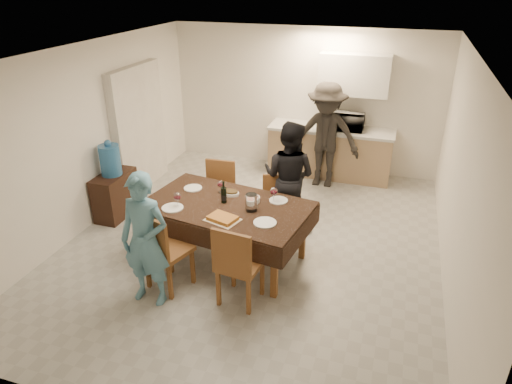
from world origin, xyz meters
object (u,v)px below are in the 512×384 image
wine_bottle (224,192)px  person_kitchen (325,136)px  console (115,195)px  person_far (289,177)px  dining_table (226,207)px  savoury_tart (223,218)px  person_near (145,240)px  water_pitcher (251,203)px  water_jug (110,160)px  microwave (348,122)px

wine_bottle → person_kitchen: size_ratio=0.16×
console → person_far: size_ratio=0.46×
dining_table → savoury_tart: size_ratio=5.79×
savoury_tart → person_near: 0.93m
water_pitcher → water_jug: bearing=165.3°
savoury_tart → person_kitchen: size_ratio=0.21×
dining_table → console: size_ratio=2.95×
water_jug → savoury_tart: bearing=-23.9°
wine_bottle → microwave: (1.14, 3.10, 0.11)m
water_pitcher → person_near: 1.35m
microwave → person_near: bearing=68.6°
dining_table → microwave: size_ratio=4.13×
wine_bottle → microwave: size_ratio=0.54×
dining_table → person_kitchen: person_kitchen is taller
dining_table → person_kitchen: bearing=82.6°
person_far → person_kitchen: 1.67m
person_kitchen → person_near: bearing=-109.5°
wine_bottle → person_near: (-0.50, -1.10, -0.15)m
microwave → person_near: size_ratio=0.34×
dining_table → water_pitcher: 0.38m
wine_bottle → savoury_tart: 0.47m
microwave → person_kitchen: person_kitchen is taller
water_jug → microwave: bearing=39.0°
person_near → person_kitchen: person_kitchen is taller
console → person_kitchen: (2.85, 2.11, 0.57)m
person_far → water_pitcher: bearing=90.3°
person_far → savoury_tart: bearing=83.1°
dining_table → person_kitchen: (0.78, 2.70, 0.15)m
person_near → water_jug: bearing=133.4°
person_near → wine_bottle: bearing=66.0°
dining_table → person_far: person_far is taller
water_jug → person_near: bearing=-47.0°
savoury_tart → person_far: (0.45, 1.43, -0.01)m
wine_bottle → person_far: person_far is taller
water_jug → person_far: size_ratio=0.28×
water_pitcher → wine_bottle: bearing=166.0°
console → person_near: person_near is taller
water_jug → microwave: size_ratio=0.86×
console → water_jug: water_jug is taller
water_pitcher → person_far: 1.12m
console → wine_bottle: (2.02, -0.53, 0.60)m
savoury_tart → wine_bottle: bearing=109.2°
dining_table → console: bearing=172.9°
dining_table → person_near: person_near is taller
dining_table → microwave: microwave is taller
console → microwave: (3.17, 2.56, 0.71)m
dining_table → person_far: 1.19m
person_far → water_jug: bearing=20.6°
water_pitcher → person_far: size_ratio=0.13×
dining_table → console: (-2.07, 0.58, -0.42)m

